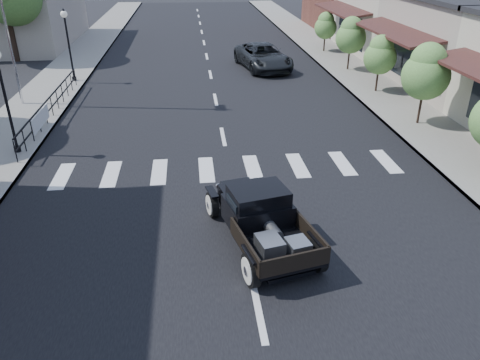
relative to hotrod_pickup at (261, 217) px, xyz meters
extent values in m
plane|color=black|center=(-0.41, 0.49, -0.75)|extent=(120.00, 120.00, 0.00)
cube|color=black|center=(-0.41, 15.49, -0.74)|extent=(14.00, 80.00, 0.02)
cube|color=gray|center=(-8.91, 15.49, -0.68)|extent=(3.00, 80.00, 0.15)
cube|color=gray|center=(8.09, 15.49, -0.68)|extent=(3.00, 80.00, 0.15)
cube|color=#A5998A|center=(-15.41, 28.49, 1.75)|extent=(10.00, 12.00, 5.00)
cube|color=beige|center=(14.59, 22.49, 1.50)|extent=(10.00, 9.00, 4.50)
imported|color=black|center=(2.89, 18.61, -0.01)|extent=(3.37, 5.68, 1.48)
camera|label=1|loc=(-1.61, -10.01, 6.20)|focal=35.00mm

